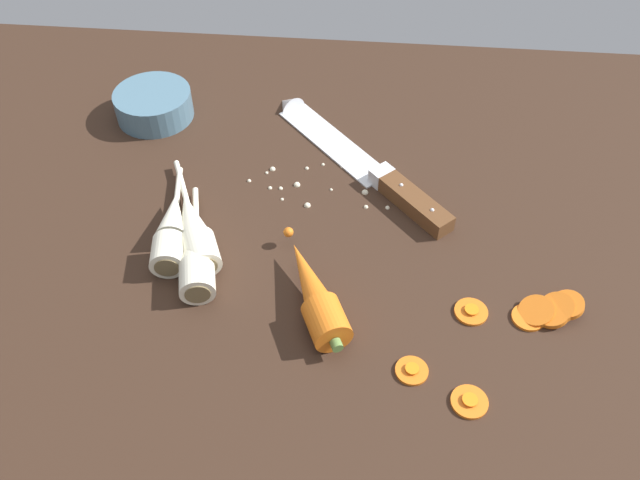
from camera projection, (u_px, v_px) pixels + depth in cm
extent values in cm
cube|color=#332116|center=(321.00, 247.00, 81.47)|extent=(120.00, 90.00, 4.00)
cube|color=silver|center=(334.00, 142.00, 91.78)|extent=(16.72, 17.75, 0.50)
cone|color=silver|center=(288.00, 104.00, 97.83)|extent=(4.95, 4.88, 3.96)
cube|color=silver|center=(382.00, 176.00, 85.76)|extent=(3.52, 3.46, 2.20)
cube|color=brown|center=(416.00, 204.00, 82.25)|extent=(9.48, 10.02, 2.20)
sphere|color=silver|center=(401.00, 185.00, 82.95)|extent=(0.50, 0.50, 0.50)
sphere|color=silver|center=(432.00, 210.00, 79.93)|extent=(0.50, 0.50, 0.50)
cylinder|color=orange|center=(327.00, 322.00, 68.84)|extent=(5.80, 6.11, 4.20)
cone|color=orange|center=(309.00, 281.00, 72.54)|extent=(8.37, 12.18, 3.99)
sphere|color=orange|center=(288.00, 232.00, 77.58)|extent=(1.20, 1.20, 1.20)
cylinder|color=#5B7F3D|center=(337.00, 345.00, 66.92)|extent=(1.50, 1.40, 1.20)
cylinder|color=silver|center=(201.00, 252.00, 75.58)|extent=(5.52, 5.87, 4.00)
cone|color=silver|center=(191.00, 214.00, 79.76)|extent=(6.77, 9.13, 3.80)
cylinder|color=silver|center=(182.00, 184.00, 84.69)|extent=(4.20, 8.53, 0.70)
cylinder|color=brown|center=(205.00, 267.00, 74.08)|extent=(2.69, 1.38, 2.80)
cylinder|color=silver|center=(197.00, 279.00, 72.86)|extent=(4.87, 4.99, 4.00)
cone|color=silver|center=(196.00, 241.00, 76.73)|extent=(5.44, 8.09, 3.80)
cylinder|color=silver|center=(196.00, 211.00, 81.36)|extent=(2.57, 7.94, 0.70)
cylinder|color=brown|center=(198.00, 294.00, 71.47)|extent=(2.79, 0.95, 2.80)
cylinder|color=silver|center=(168.00, 254.00, 75.42)|extent=(4.60, 4.73, 4.00)
cone|color=silver|center=(173.00, 218.00, 79.32)|extent=(4.91, 7.89, 3.80)
cylinder|color=silver|center=(178.00, 190.00, 83.98)|extent=(1.94, 8.00, 0.70)
cylinder|color=brown|center=(167.00, 268.00, 74.02)|extent=(2.81, 0.74, 2.80)
cylinder|color=orange|center=(528.00, 317.00, 71.46)|extent=(3.57, 3.57, 0.70)
cylinder|color=orange|center=(536.00, 311.00, 71.65)|extent=(4.01, 3.89, 2.30)
cylinder|color=orange|center=(551.00, 312.00, 71.28)|extent=(4.00, 3.88, 2.20)
cylinder|color=orange|center=(557.00, 308.00, 71.35)|extent=(3.85, 3.72, 2.32)
cylinder|color=orange|center=(568.00, 305.00, 71.33)|extent=(3.63, 3.53, 1.99)
cylinder|color=orange|center=(412.00, 370.00, 66.97)|extent=(3.41, 3.41, 0.70)
cylinder|color=orange|center=(412.00, 368.00, 66.77)|extent=(1.43, 1.43, 0.16)
cylinder|color=orange|center=(470.00, 401.00, 64.59)|extent=(3.72, 3.72, 0.70)
cylinder|color=orange|center=(470.00, 400.00, 64.40)|extent=(1.56, 1.56, 0.16)
cylinder|color=orange|center=(471.00, 311.00, 71.99)|extent=(3.68, 3.68, 0.70)
cylinder|color=orange|center=(472.00, 309.00, 71.79)|extent=(1.54, 1.54, 0.16)
cylinder|color=slate|center=(154.00, 105.00, 94.79)|extent=(11.00, 11.00, 4.00)
cylinder|color=#3E5C6C|center=(153.00, 102.00, 94.44)|extent=(8.80, 8.80, 2.80)
sphere|color=beige|center=(323.00, 163.00, 88.76)|extent=(0.45, 0.45, 0.45)
sphere|color=beige|center=(365.00, 190.00, 84.89)|extent=(0.86, 0.86, 0.86)
sphere|color=beige|center=(331.00, 189.00, 85.43)|extent=(0.41, 0.41, 0.41)
sphere|color=beige|center=(307.00, 203.00, 83.28)|extent=(0.83, 0.83, 0.83)
sphere|color=beige|center=(391.00, 187.00, 85.32)|extent=(0.79, 0.79, 0.79)
sphere|color=beige|center=(273.00, 167.00, 88.00)|extent=(0.76, 0.76, 0.76)
sphere|color=beige|center=(270.00, 187.00, 85.59)|extent=(0.53, 0.53, 0.53)
sphere|color=beige|center=(267.00, 172.00, 87.62)|extent=(0.45, 0.45, 0.45)
sphere|color=beige|center=(249.00, 180.00, 86.52)|extent=(0.53, 0.53, 0.53)
sphere|color=beige|center=(388.00, 206.00, 83.11)|extent=(0.56, 0.56, 0.56)
sphere|color=beige|center=(383.00, 187.00, 85.33)|extent=(0.82, 0.82, 0.82)
sphere|color=beige|center=(342.00, 166.00, 88.43)|extent=(0.41, 0.41, 0.41)
sphere|color=beige|center=(366.00, 206.00, 83.18)|extent=(0.58, 0.58, 0.58)
sphere|color=beige|center=(307.00, 167.00, 88.21)|extent=(0.53, 0.53, 0.53)
sphere|color=beige|center=(282.00, 198.00, 84.18)|extent=(0.44, 0.44, 0.44)
sphere|color=beige|center=(281.00, 187.00, 85.53)|extent=(0.55, 0.55, 0.55)
sphere|color=beige|center=(297.00, 183.00, 85.87)|extent=(0.86, 0.86, 0.86)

